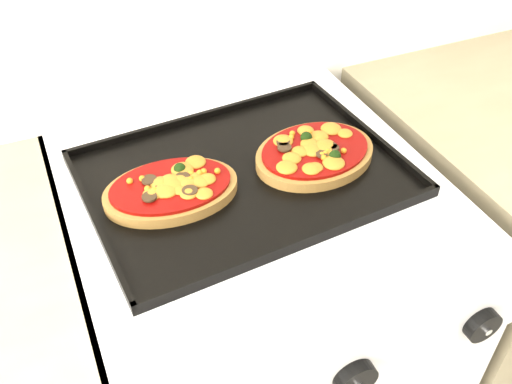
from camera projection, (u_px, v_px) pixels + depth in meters
name	position (u px, v px, depth m)	size (l,w,h in m)	color
stove	(255.00, 351.00, 1.21)	(0.60, 0.60, 0.91)	silver
control_panel	(353.00, 363.00, 0.73)	(0.60, 0.02, 0.09)	silver
knob_center	(355.00, 379.00, 0.71)	(0.06, 0.06, 0.02)	black
knob_right	(482.00, 325.00, 0.77)	(0.05, 0.05, 0.02)	black
baking_tray	(243.00, 173.00, 0.92)	(0.50, 0.37, 0.02)	black
pizza_left	(171.00, 188.00, 0.87)	(0.21, 0.14, 0.03)	olive
pizza_right	(315.00, 152.00, 0.94)	(0.21, 0.16, 0.03)	olive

